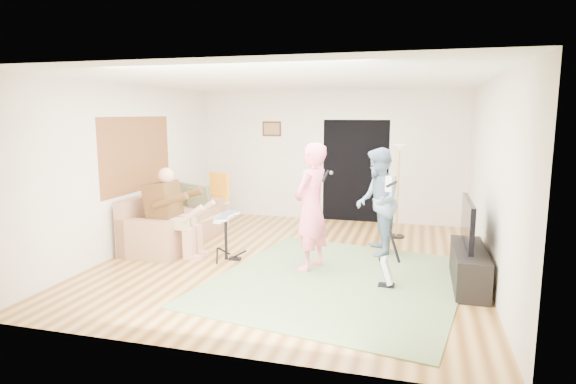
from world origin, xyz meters
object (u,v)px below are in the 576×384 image
Objects in this scene: television at (468,222)px; dining_chair at (214,208)px; guitarist at (377,202)px; sofa at (171,226)px; torchiere_lamp at (398,174)px; drum_kit at (226,239)px; singer at (311,207)px; tv_cabinet at (469,267)px; guitar_spare at (387,271)px.

dining_chair is at bearing 154.52° from television.
guitarist is 1.69m from television.
television is at bearing -10.51° from sofa.
television is (0.99, -2.32, -0.30)m from torchiere_lamp.
singer reaches higher than drum_kit.
sofa is at bearing -159.11° from torchiere_lamp.
drum_kit is 0.40× the size of singer.
dining_chair is (-3.50, -0.18, -0.77)m from torchiere_lamp.
guitarist is 1.59× the size of dining_chair.
drum_kit is 3.51m from tv_cabinet.
drum_kit is at bearing 176.18° from television.
singer is 2.40× the size of guitar_spare.
singer reaches higher than guitar_spare.
torchiere_lamp is (-0.02, 2.65, 0.94)m from guitar_spare.
guitar_spare is (0.27, -1.47, -0.63)m from guitarist.
dining_chair is 5.00m from television.
guitarist is at bearing 158.84° from singer.
guitarist is at bearing 100.57° from guitar_spare.
singer reaches higher than torchiere_lamp.
television is at bearing 180.00° from tv_cabinet.
drum_kit is 3.33m from torchiere_lamp.
guitarist is 3.43m from dining_chair.
singer is at bearing -49.91° from guitarist.
guitarist is at bearing -2.54° from dining_chair.
singer is 3.17m from dining_chair.
singer reaches higher than dining_chair.
tv_cabinet is at bearing 105.44° from singer.
singer is at bearing -15.78° from sofa.
drum_kit is 2.17m from dining_chair.
singer is 1.08× the size of torchiere_lamp.
guitar_spare is at bearing -17.78° from sofa.
guitar_spare is at bearing -12.76° from drum_kit.
guitar_spare is at bearing -89.63° from torchiere_lamp.
sofa is 4.88m from tv_cabinet.
guitarist is 1.01× the size of torchiere_lamp.
torchiere_lamp is 1.41× the size of television.
sofa is 1.83× the size of television.
guitar_spare is 0.64× the size of television.
guitar_spare is at bearing 0.75° from guitarist.
torchiere_lamp is at bearing 157.90° from guitarist.
singer reaches higher than guitarist.
dining_chair is (-3.52, 2.47, 0.16)m from guitar_spare.
television reaches higher than dining_chair.
singer is 2.25m from tv_cabinet.
dining_chair reaches higher than sofa.
sofa is at bearing -86.95° from dining_chair.
drum_kit is at bearing -77.48° from guitarist.
sofa is 1.30× the size of torchiere_lamp.
guitar_spare is (3.78, -1.21, -0.08)m from sofa.
drum_kit is 0.60× the size of television.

